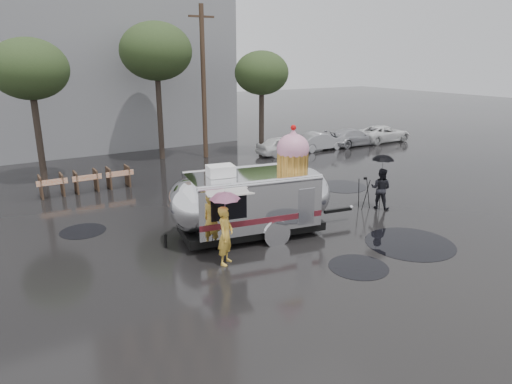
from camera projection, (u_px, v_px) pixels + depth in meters
ground at (312, 237)px, 16.04m from camera, size 120.00×120.00×0.00m
puddles at (330, 225)px, 17.14m from camera, size 14.05×9.27×0.01m
grey_building at (57, 50)px, 31.81m from camera, size 22.00×12.00×13.00m
utility_pole at (204, 82)px, 27.41m from camera, size 1.60×0.28×9.00m
tree_left at (29, 70)px, 21.61m from camera, size 3.64×3.64×6.95m
tree_mid at (156, 52)px, 26.49m from camera, size 4.20×4.20×8.03m
tree_right at (262, 74)px, 28.21m from camera, size 3.36×3.36×6.42m
barricade_row at (86, 181)px, 21.28m from camera, size 4.30×0.80×1.00m
parked_cars at (340, 137)px, 31.51m from camera, size 13.20×1.90×1.50m
airstream_trailer at (254, 198)px, 15.86m from camera, size 7.21×3.21×3.93m
person_left at (226, 235)px, 13.77m from camera, size 0.79×0.77×1.84m
umbrella_pink at (225, 204)px, 13.48m from camera, size 1.13×1.13×2.32m
person_right at (381, 189)px, 18.84m from camera, size 0.79×0.94×1.71m
umbrella_black at (383, 163)px, 18.53m from camera, size 1.12×1.12×2.31m
tripod at (364, 190)px, 18.89m from camera, size 0.50×0.56×1.35m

